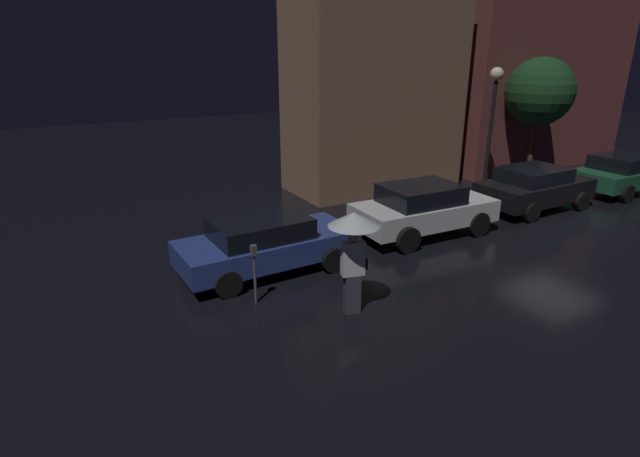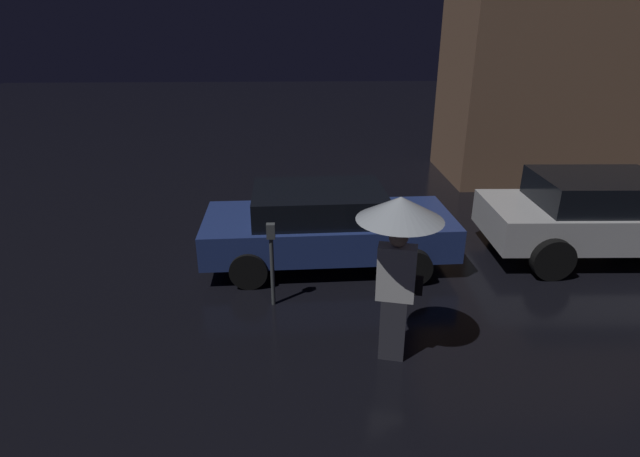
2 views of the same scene
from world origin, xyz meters
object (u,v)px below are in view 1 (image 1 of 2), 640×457
(parked_car_blue, at_px, (266,243))
(parked_car_white, at_px, (423,208))
(parked_car_green, at_px, (624,173))
(pedestrian_with_umbrella, at_px, (354,237))
(parking_meter, at_px, (254,268))
(parked_car_black, at_px, (534,187))
(street_lamp_near, at_px, (493,104))

(parked_car_blue, relative_size, parked_car_white, 1.04)
(parked_car_green, distance_m, pedestrian_with_umbrella, 13.91)
(pedestrian_with_umbrella, height_order, parking_meter, pedestrian_with_umbrella)
(parked_car_blue, distance_m, parked_car_green, 14.30)
(pedestrian_with_umbrella, bearing_deg, parked_car_blue, -61.85)
(parked_car_black, bearing_deg, parked_car_blue, -179.88)
(parked_car_white, xyz_separation_m, parking_meter, (-5.72, -1.51, 0.02))
(pedestrian_with_umbrella, relative_size, street_lamp_near, 0.48)
(street_lamp_near, bearing_deg, parking_meter, -160.11)
(pedestrian_with_umbrella, distance_m, street_lamp_near, 10.57)
(parked_car_black, bearing_deg, parking_meter, -172.34)
(street_lamp_near, bearing_deg, parked_car_black, -92.93)
(parked_car_blue, height_order, street_lamp_near, street_lamp_near)
(parked_car_black, height_order, street_lamp_near, street_lamp_near)
(pedestrian_with_umbrella, bearing_deg, parked_car_black, -147.92)
(parking_meter, bearing_deg, street_lamp_near, 19.89)
(parked_car_white, height_order, parking_meter, parked_car_white)
(parked_car_white, relative_size, parking_meter, 3.17)
(parked_car_black, xyz_separation_m, street_lamp_near, (0.11, 2.23, 2.47))
(parked_car_white, bearing_deg, parked_car_green, 1.33)
(parked_car_white, xyz_separation_m, parked_car_black, (4.80, 0.11, -0.04))
(parked_car_black, height_order, parking_meter, parked_car_black)
(parked_car_green, relative_size, pedestrian_with_umbrella, 1.88)
(parked_car_white, relative_size, pedestrian_with_umbrella, 1.93)
(parked_car_white, xyz_separation_m, pedestrian_with_umbrella, (-4.18, -2.82, 0.85))
(parked_car_white, xyz_separation_m, parked_car_green, (9.43, -0.08, -0.05))
(parked_car_blue, bearing_deg, parked_car_black, -0.77)
(pedestrian_with_umbrella, bearing_deg, parking_meter, -26.37)
(parked_car_white, distance_m, parking_meter, 5.92)
(parked_car_white, relative_size, parked_car_black, 1.04)
(parked_car_black, relative_size, street_lamp_near, 0.89)
(parking_meter, bearing_deg, parked_car_blue, 58.83)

